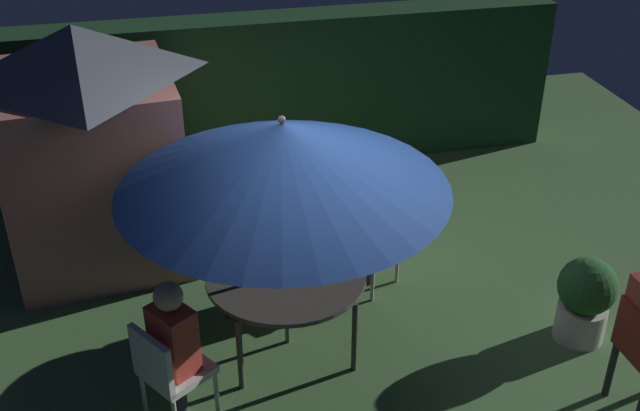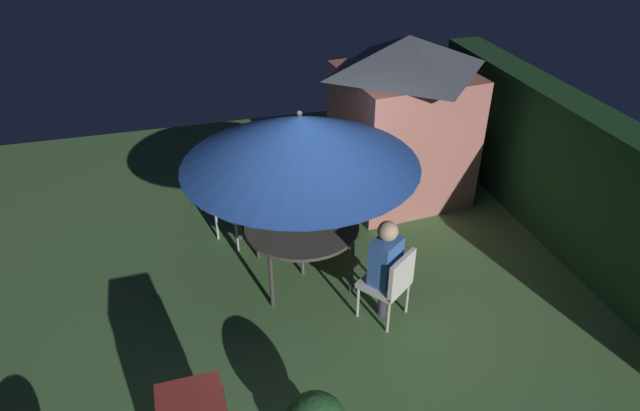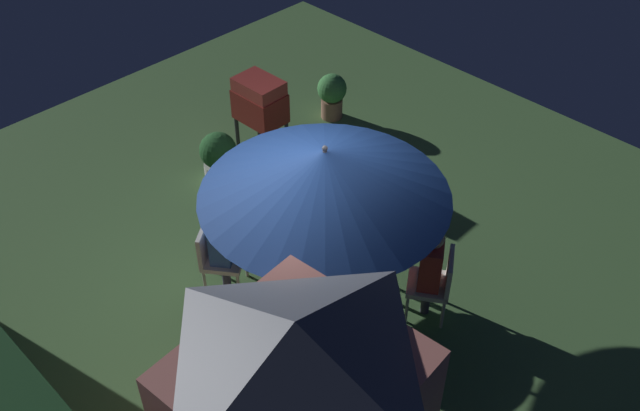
# 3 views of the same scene
# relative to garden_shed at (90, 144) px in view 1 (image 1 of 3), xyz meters

# --- Properties ---
(ground_plane) EXTENTS (11.00, 11.00, 0.00)m
(ground_plane) POSITION_rel_garden_shed_xyz_m (2.08, -1.85, -1.23)
(ground_plane) COLOR #47703D
(hedge_backdrop) EXTENTS (7.08, 0.54, 1.88)m
(hedge_backdrop) POSITION_rel_garden_shed_xyz_m (2.08, 1.65, -0.29)
(hedge_backdrop) COLOR #193D1E
(hedge_backdrop) RESTS_ON ground
(garden_shed) EXTENTS (1.89, 1.96, 2.42)m
(garden_shed) POSITION_rel_garden_shed_xyz_m (0.00, 0.00, 0.00)
(garden_shed) COLOR #B26B60
(garden_shed) RESTS_ON ground
(patio_table) EXTENTS (1.36, 1.36, 0.74)m
(patio_table) POSITION_rel_garden_shed_xyz_m (1.57, -1.90, -0.54)
(patio_table) COLOR #47423D
(patio_table) RESTS_ON ground
(patio_umbrella) EXTENTS (2.66, 2.66, 2.18)m
(patio_umbrella) POSITION_rel_garden_shed_xyz_m (1.57, -1.90, 0.61)
(patio_umbrella) COLOR #4C4C51
(patio_umbrella) RESTS_ON ground
(chair_near_shed) EXTENTS (0.64, 0.64, 0.90)m
(chair_near_shed) POSITION_rel_garden_shed_xyz_m (0.52, -2.60, -0.71)
(chair_near_shed) COLOR silver
(chair_near_shed) RESTS_ON ground
(chair_far_side) EXTENTS (0.65, 0.65, 0.90)m
(chair_far_side) POSITION_rel_garden_shed_xyz_m (2.59, -1.15, -0.71)
(chair_far_side) COLOR silver
(chair_far_side) RESTS_ON ground
(potted_plant_by_shed) EXTENTS (0.51, 0.51, 0.81)m
(potted_plant_by_shed) POSITION_rel_garden_shed_xyz_m (4.12, -2.42, -0.80)
(potted_plant_by_shed) COLOR silver
(potted_plant_by_shed) RESTS_ON ground
(person_in_red) EXTENTS (0.39, 0.42, 1.26)m
(person_in_red) POSITION_rel_garden_shed_xyz_m (0.59, -2.56, -0.45)
(person_in_red) COLOR #CC3D33
(person_in_red) RESTS_ON ground
(person_in_blue) EXTENTS (0.39, 0.42, 1.26)m
(person_in_blue) POSITION_rel_garden_shed_xyz_m (2.52, -1.20, -0.45)
(person_in_blue) COLOR #3866B2
(person_in_blue) RESTS_ON ground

